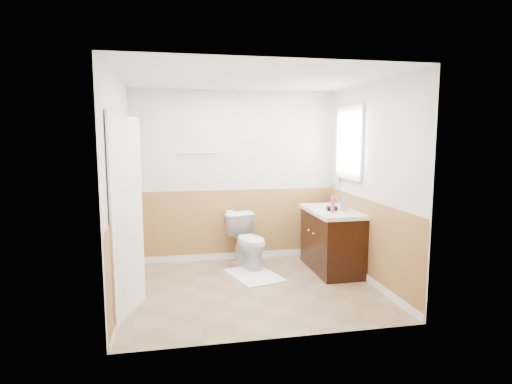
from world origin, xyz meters
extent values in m
plane|color=#8C7051|center=(0.00, 0.00, 0.00)|extent=(3.00, 3.00, 0.00)
plane|color=white|center=(0.00, 0.00, 2.50)|extent=(3.00, 3.00, 0.00)
plane|color=silver|center=(0.00, 1.30, 1.25)|extent=(3.00, 0.00, 3.00)
plane|color=silver|center=(0.00, -1.30, 1.25)|extent=(3.00, 0.00, 3.00)
plane|color=silver|center=(-1.50, 0.00, 1.25)|extent=(0.00, 3.00, 3.00)
plane|color=silver|center=(1.50, 0.00, 1.25)|extent=(0.00, 3.00, 3.00)
plane|color=#A27540|center=(0.00, 1.29, 0.50)|extent=(3.00, 0.00, 3.00)
plane|color=#A27540|center=(0.00, -1.29, 0.50)|extent=(3.00, 0.00, 3.00)
plane|color=#A27540|center=(-1.49, 0.00, 0.50)|extent=(0.00, 2.60, 2.60)
plane|color=#A27540|center=(1.49, 0.00, 0.50)|extent=(0.00, 2.60, 2.60)
imported|color=white|center=(0.11, 0.86, 0.37)|extent=(0.61, 0.82, 0.75)
cube|color=white|center=(0.11, 0.44, 0.01)|extent=(0.76, 0.92, 0.02)
cube|color=black|center=(1.21, 0.50, 0.40)|extent=(0.55, 1.10, 0.80)
sphere|color=silver|center=(0.91, 0.40, 0.55)|extent=(0.03, 0.03, 0.03)
sphere|color=silver|center=(0.91, 0.60, 0.55)|extent=(0.03, 0.03, 0.03)
cube|color=white|center=(1.20, 0.50, 0.83)|extent=(0.60, 1.15, 0.05)
cylinder|color=white|center=(1.21, 0.65, 0.86)|extent=(0.36, 0.36, 0.02)
cylinder|color=silver|center=(1.39, 0.65, 0.92)|extent=(0.02, 0.02, 0.14)
cylinder|color=#D0355D|center=(1.11, 0.24, 0.96)|extent=(0.05, 0.05, 0.22)
imported|color=gray|center=(1.33, 0.40, 0.94)|extent=(0.09, 0.09, 0.18)
cylinder|color=black|center=(1.16, 0.39, 0.89)|extent=(0.14, 0.07, 0.07)
cylinder|color=black|center=(1.13, 0.44, 0.86)|extent=(0.03, 0.03, 0.07)
cube|color=silver|center=(1.48, 1.10, 1.55)|extent=(0.02, 0.35, 0.90)
cube|color=white|center=(1.47, 0.59, 1.75)|extent=(0.04, 0.80, 1.00)
cube|color=white|center=(1.49, 0.59, 1.75)|extent=(0.01, 0.70, 0.90)
cube|color=white|center=(-1.40, -0.45, 1.02)|extent=(0.29, 0.78, 2.04)
cube|color=white|center=(-1.48, -0.45, 1.03)|extent=(0.02, 0.92, 2.10)
sphere|color=silver|center=(-1.34, -0.12, 0.95)|extent=(0.06, 0.06, 0.06)
cylinder|color=silver|center=(-0.55, 1.25, 1.60)|extent=(0.62, 0.02, 0.02)
cylinder|color=silver|center=(-0.10, 1.23, 0.70)|extent=(0.14, 0.02, 0.02)
cylinder|color=white|center=(-0.10, 1.23, 0.70)|extent=(0.10, 0.11, 0.11)
cube|color=white|center=(-0.10, 1.23, 0.59)|extent=(0.10, 0.01, 0.16)
camera|label=1|loc=(-0.92, -4.85, 1.85)|focal=29.59mm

